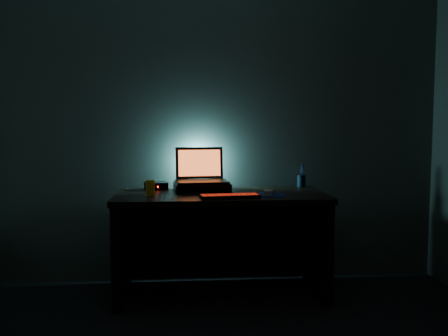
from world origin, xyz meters
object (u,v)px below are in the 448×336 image
(keyboard, at_px, (230,196))
(juice_glass, at_px, (150,188))
(laptop, at_px, (201,174))
(mouse, at_px, (269,192))
(router, at_px, (156,186))
(pen_cup, at_px, (301,181))

(keyboard, relative_size, juice_glass, 3.79)
(laptop, height_order, mouse, laptop)
(keyboard, xyz_separation_m, router, (-0.52, 0.47, 0.02))
(keyboard, bearing_deg, mouse, 14.14)
(keyboard, distance_m, pen_cup, 0.81)
(keyboard, height_order, pen_cup, pen_cup)
(laptop, xyz_separation_m, juice_glass, (-0.36, -0.25, -0.07))
(mouse, distance_m, pen_cup, 0.54)
(mouse, relative_size, juice_glass, 0.96)
(mouse, height_order, router, router)
(laptop, distance_m, keyboard, 0.46)
(laptop, relative_size, router, 2.12)
(keyboard, bearing_deg, pen_cup, 34.95)
(keyboard, relative_size, router, 2.16)
(mouse, distance_m, juice_glass, 0.82)
(laptop, height_order, juice_glass, laptop)
(laptop, relative_size, mouse, 3.90)
(mouse, bearing_deg, pen_cup, 67.91)
(pen_cup, distance_m, juice_glass, 1.21)
(pen_cup, bearing_deg, juice_glass, -162.21)
(juice_glass, relative_size, router, 0.57)
(pen_cup, bearing_deg, mouse, -127.61)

